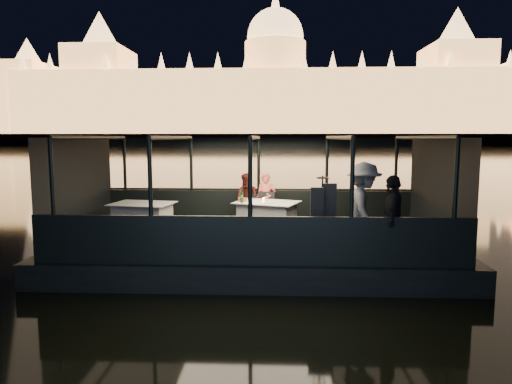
{
  "coord_description": "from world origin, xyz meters",
  "views": [
    {
      "loc": [
        0.45,
        -10.05,
        2.81
      ],
      "look_at": [
        0.0,
        0.4,
        1.55
      ],
      "focal_mm": 32.0,
      "sensor_mm": 36.0,
      "label": 1
    }
  ],
  "objects_px": {
    "dining_table_central": "(267,217)",
    "chair_port_right": "(266,212)",
    "passenger_stripe": "(363,213)",
    "passenger_dark": "(392,217)",
    "dining_table_aft": "(143,218)",
    "chair_port_left": "(254,211)",
    "person_woman_coral": "(266,198)",
    "person_man_maroon": "(248,198)",
    "coat_stand": "(322,211)",
    "wine_bottle": "(242,196)"
  },
  "relations": [
    {
      "from": "person_woman_coral",
      "to": "wine_bottle",
      "type": "bearing_deg",
      "value": -114.96
    },
    {
      "from": "dining_table_central",
      "to": "passenger_dark",
      "type": "distance_m",
      "value": 3.47
    },
    {
      "from": "passenger_dark",
      "to": "dining_table_aft",
      "type": "bearing_deg",
      "value": -96.32
    },
    {
      "from": "chair_port_left",
      "to": "chair_port_right",
      "type": "relative_size",
      "value": 0.91
    },
    {
      "from": "dining_table_central",
      "to": "chair_port_right",
      "type": "height_order",
      "value": "chair_port_right"
    },
    {
      "from": "chair_port_right",
      "to": "person_woman_coral",
      "type": "distance_m",
      "value": 0.4
    },
    {
      "from": "chair_port_right",
      "to": "coat_stand",
      "type": "bearing_deg",
      "value": -54.28
    },
    {
      "from": "dining_table_aft",
      "to": "wine_bottle",
      "type": "height_order",
      "value": "wine_bottle"
    },
    {
      "from": "dining_table_central",
      "to": "chair_port_left",
      "type": "bearing_deg",
      "value": 120.01
    },
    {
      "from": "coat_stand",
      "to": "chair_port_left",
      "type": "bearing_deg",
      "value": 117.15
    },
    {
      "from": "chair_port_right",
      "to": "passenger_dark",
      "type": "bearing_deg",
      "value": -38.36
    },
    {
      "from": "dining_table_central",
      "to": "passenger_dark",
      "type": "xyz_separation_m",
      "value": [
        2.35,
        -2.51,
        0.47
      ]
    },
    {
      "from": "dining_table_aft",
      "to": "chair_port_right",
      "type": "bearing_deg",
      "value": 12.75
    },
    {
      "from": "chair_port_left",
      "to": "passenger_dark",
      "type": "xyz_separation_m",
      "value": [
        2.7,
        -3.12,
        0.4
      ]
    },
    {
      "from": "dining_table_aft",
      "to": "person_woman_coral",
      "type": "relative_size",
      "value": 1.0
    },
    {
      "from": "dining_table_aft",
      "to": "chair_port_right",
      "type": "xyz_separation_m",
      "value": [
        2.95,
        0.67,
        0.06
      ]
    },
    {
      "from": "person_woman_coral",
      "to": "coat_stand",
      "type": "bearing_deg",
      "value": -61.25
    },
    {
      "from": "chair_port_left",
      "to": "wine_bottle",
      "type": "height_order",
      "value": "wine_bottle"
    },
    {
      "from": "coat_stand",
      "to": "dining_table_central",
      "type": "bearing_deg",
      "value": 116.34
    },
    {
      "from": "passenger_stripe",
      "to": "passenger_dark",
      "type": "xyz_separation_m",
      "value": [
        0.45,
        -0.45,
        0.0
      ]
    },
    {
      "from": "passenger_stripe",
      "to": "person_woman_coral",
      "type": "bearing_deg",
      "value": 36.28
    },
    {
      "from": "passenger_dark",
      "to": "chair_port_left",
      "type": "bearing_deg",
      "value": -122.13
    },
    {
      "from": "dining_table_aft",
      "to": "chair_port_left",
      "type": "height_order",
      "value": "chair_port_left"
    },
    {
      "from": "dining_table_aft",
      "to": "passenger_dark",
      "type": "bearing_deg",
      "value": -23.28
    },
    {
      "from": "dining_table_central",
      "to": "dining_table_aft",
      "type": "distance_m",
      "value": 2.98
    },
    {
      "from": "person_woman_coral",
      "to": "passenger_stripe",
      "type": "height_order",
      "value": "passenger_stripe"
    },
    {
      "from": "passenger_dark",
      "to": "passenger_stripe",
      "type": "bearing_deg",
      "value": -118.5
    },
    {
      "from": "dining_table_aft",
      "to": "wine_bottle",
      "type": "bearing_deg",
      "value": 1.53
    },
    {
      "from": "chair_port_right",
      "to": "person_man_maroon",
      "type": "xyz_separation_m",
      "value": [
        -0.48,
        0.28,
        0.3
      ]
    },
    {
      "from": "chair_port_right",
      "to": "passenger_stripe",
      "type": "xyz_separation_m",
      "value": [
        1.93,
        -2.51,
        0.4
      ]
    },
    {
      "from": "passenger_dark",
      "to": "coat_stand",
      "type": "bearing_deg",
      "value": -86.51
    },
    {
      "from": "person_woman_coral",
      "to": "person_man_maroon",
      "type": "distance_m",
      "value": 0.46
    },
    {
      "from": "dining_table_central",
      "to": "dining_table_aft",
      "type": "relative_size",
      "value": 1.02
    },
    {
      "from": "chair_port_left",
      "to": "chair_port_right",
      "type": "height_order",
      "value": "chair_port_right"
    },
    {
      "from": "coat_stand",
      "to": "wine_bottle",
      "type": "distance_m",
      "value": 2.66
    },
    {
      "from": "chair_port_left",
      "to": "wine_bottle",
      "type": "distance_m",
      "value": 0.93
    },
    {
      "from": "passenger_dark",
      "to": "chair_port_right",
      "type": "bearing_deg",
      "value": -124.28
    },
    {
      "from": "chair_port_left",
      "to": "passenger_dark",
      "type": "distance_m",
      "value": 4.14
    },
    {
      "from": "chair_port_right",
      "to": "passenger_stripe",
      "type": "height_order",
      "value": "passenger_stripe"
    },
    {
      "from": "person_man_maroon",
      "to": "chair_port_left",
      "type": "bearing_deg",
      "value": -19.14
    },
    {
      "from": "dining_table_aft",
      "to": "chair_port_left",
      "type": "xyz_separation_m",
      "value": [
        2.63,
        0.82,
        0.06
      ]
    },
    {
      "from": "chair_port_left",
      "to": "coat_stand",
      "type": "xyz_separation_m",
      "value": [
        1.44,
        -2.81,
        0.45
      ]
    },
    {
      "from": "person_man_maroon",
      "to": "passenger_stripe",
      "type": "distance_m",
      "value": 3.69
    },
    {
      "from": "chair_port_right",
      "to": "wine_bottle",
      "type": "xyz_separation_m",
      "value": [
        -0.57,
        -0.6,
        0.47
      ]
    },
    {
      "from": "passenger_dark",
      "to": "wine_bottle",
      "type": "distance_m",
      "value": 3.77
    },
    {
      "from": "chair_port_left",
      "to": "person_man_maroon",
      "type": "height_order",
      "value": "person_man_maroon"
    },
    {
      "from": "person_man_maroon",
      "to": "passenger_stripe",
      "type": "height_order",
      "value": "passenger_stripe"
    },
    {
      "from": "chair_port_left",
      "to": "dining_table_aft",
      "type": "bearing_deg",
      "value": -167.45
    },
    {
      "from": "person_woman_coral",
      "to": "passenger_stripe",
      "type": "xyz_separation_m",
      "value": [
        1.95,
        -2.78,
        0.1
      ]
    },
    {
      "from": "dining_table_aft",
      "to": "chair_port_right",
      "type": "height_order",
      "value": "chair_port_right"
    }
  ]
}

